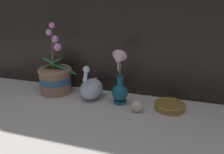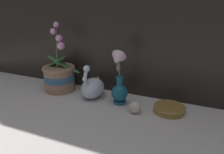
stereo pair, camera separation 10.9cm
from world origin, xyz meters
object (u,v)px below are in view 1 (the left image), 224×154
Objects in this scene: orchid_potted_plant at (55,77)px; glass_sphere at (137,106)px; blue_vase at (120,84)px; swan_figurine at (92,88)px; amber_dish at (170,106)px.

glass_sphere is at bearing -10.71° from orchid_potted_plant.
orchid_potted_plant is 0.49m from glass_sphere.
orchid_potted_plant is 1.38× the size of blue_vase.
blue_vase is (0.16, -0.02, 0.05)m from swan_figurine.
amber_dish is (0.41, -0.01, -0.04)m from swan_figurine.
orchid_potted_plant is at bearing 177.98° from amber_dish.
blue_vase reaches higher than swan_figurine.
orchid_potted_plant is 0.22m from swan_figurine.
glass_sphere is (0.26, -0.08, -0.03)m from swan_figurine.
glass_sphere is (0.10, -0.05, -0.08)m from blue_vase.
orchid_potted_plant is at bearing 176.33° from swan_figurine.
blue_vase is 0.26m from amber_dish.
orchid_potted_plant is 2.64× the size of amber_dish.
orchid_potted_plant is 0.38m from blue_vase.
swan_figurine is 1.32× the size of amber_dish.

